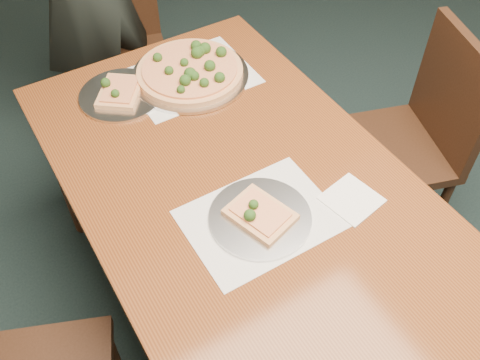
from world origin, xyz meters
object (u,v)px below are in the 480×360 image
chair_right (412,134)px  pizza_pan (191,71)px  chair_far (118,43)px  slice_plate_far (120,93)px  dining_table (240,200)px  slice_plate_near (260,216)px

chair_right → pizza_pan: chair_right is taller
chair_far → pizza_pan: size_ratio=2.24×
pizza_pan → slice_plate_far: bearing=172.9°
dining_table → slice_plate_near: 0.18m
slice_plate_far → pizza_pan: bearing=-7.1°
chair_right → chair_far: bearing=-129.8°
chair_far → slice_plate_far: size_ratio=3.25×
slice_plate_far → slice_plate_near: bearing=-80.1°
slice_plate_far → chair_right: bearing=-28.0°
dining_table → slice_plate_near: size_ratio=5.36×
dining_table → pizza_pan: bearing=78.2°
chair_far → pizza_pan: 0.72m
pizza_pan → slice_plate_far: pizza_pan is taller
chair_right → pizza_pan: bearing=-106.6°
chair_right → slice_plate_near: bearing=-59.3°
dining_table → pizza_pan: size_ratio=3.69×
chair_far → chair_right: 1.34m
dining_table → slice_plate_near: (-0.03, -0.15, 0.11)m
dining_table → chair_far: bearing=86.8°
dining_table → chair_right: bearing=2.7°
slice_plate_near → chair_right: bearing=12.9°
chair_far → slice_plate_near: 1.34m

